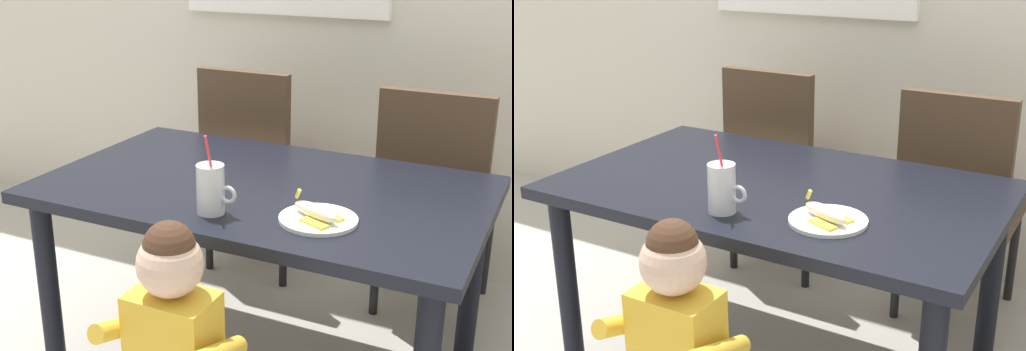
% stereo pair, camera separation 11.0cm
% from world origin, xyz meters
% --- Properties ---
extents(dining_table, '(1.46, 0.89, 0.71)m').
position_xyz_m(dining_table, '(0.00, 0.00, 0.62)').
color(dining_table, black).
rests_on(dining_table, ground).
extents(dining_chair_left, '(0.44, 0.45, 0.96)m').
position_xyz_m(dining_chair_left, '(-0.38, 0.70, 0.54)').
color(dining_chair_left, '#4C3826').
rests_on(dining_chair_left, ground).
extents(dining_chair_right, '(0.44, 0.45, 0.96)m').
position_xyz_m(dining_chair_right, '(0.44, 0.65, 0.54)').
color(dining_chair_right, '#4C3826').
rests_on(dining_chair_right, ground).
extents(toddler_standing, '(0.33, 0.24, 0.84)m').
position_xyz_m(toddler_standing, '(0.06, -0.66, 0.53)').
color(toddler_standing, '#3F4760').
rests_on(toddler_standing, ground).
extents(milk_cup, '(0.13, 0.08, 0.25)m').
position_xyz_m(milk_cup, '(-0.03, -0.30, 0.78)').
color(milk_cup, silver).
rests_on(milk_cup, dining_table).
extents(snack_plate, '(0.23, 0.23, 0.01)m').
position_xyz_m(snack_plate, '(0.28, -0.21, 0.72)').
color(snack_plate, white).
rests_on(snack_plate, dining_table).
extents(peeled_banana, '(0.17, 0.14, 0.07)m').
position_xyz_m(peeled_banana, '(0.27, -0.22, 0.74)').
color(peeled_banana, '#F4EAC6').
rests_on(peeled_banana, snack_plate).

